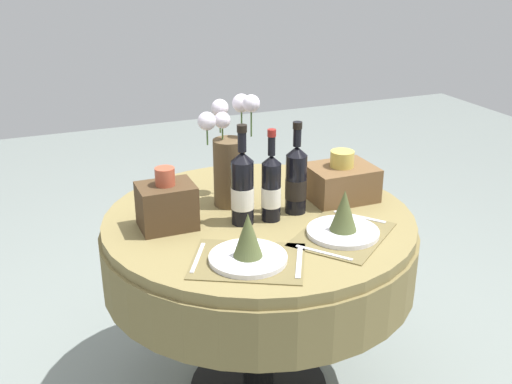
{
  "coord_description": "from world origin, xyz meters",
  "views": [
    {
      "loc": [
        -0.76,
        -1.84,
        1.67
      ],
      "look_at": [
        0.0,
        0.03,
        0.85
      ],
      "focal_mm": 43.12,
      "sensor_mm": 36.0,
      "label": 1
    }
  ],
  "objects_px": {
    "wine_bottle_left": "(296,179)",
    "flower_vase": "(229,156)",
    "dining_table": "(259,252)",
    "place_setting_right": "(343,222)",
    "wine_bottle_right": "(242,188)",
    "wine_bottle_centre": "(271,187)",
    "woven_basket_side_right": "(341,181)",
    "woven_basket_side_left": "(167,204)",
    "place_setting_left": "(248,248)"
  },
  "relations": [
    {
      "from": "place_setting_right",
      "to": "wine_bottle_left",
      "type": "distance_m",
      "value": 0.25
    },
    {
      "from": "place_setting_left",
      "to": "wine_bottle_centre",
      "type": "height_order",
      "value": "wine_bottle_centre"
    },
    {
      "from": "flower_vase",
      "to": "wine_bottle_right",
      "type": "height_order",
      "value": "flower_vase"
    },
    {
      "from": "flower_vase",
      "to": "wine_bottle_left",
      "type": "relative_size",
      "value": 1.21
    },
    {
      "from": "wine_bottle_right",
      "to": "woven_basket_side_left",
      "type": "relative_size",
      "value": 1.64
    },
    {
      "from": "place_setting_right",
      "to": "woven_basket_side_left",
      "type": "bearing_deg",
      "value": 151.64
    },
    {
      "from": "place_setting_right",
      "to": "woven_basket_side_right",
      "type": "height_order",
      "value": "woven_basket_side_right"
    },
    {
      "from": "place_setting_right",
      "to": "woven_basket_side_right",
      "type": "relative_size",
      "value": 1.77
    },
    {
      "from": "wine_bottle_left",
      "to": "woven_basket_side_right",
      "type": "height_order",
      "value": "wine_bottle_left"
    },
    {
      "from": "woven_basket_side_right",
      "to": "wine_bottle_centre",
      "type": "bearing_deg",
      "value": -166.41
    },
    {
      "from": "place_setting_left",
      "to": "wine_bottle_left",
      "type": "distance_m",
      "value": 0.42
    },
    {
      "from": "flower_vase",
      "to": "woven_basket_side_right",
      "type": "distance_m",
      "value": 0.43
    },
    {
      "from": "place_setting_left",
      "to": "flower_vase",
      "type": "relative_size",
      "value": 1.05
    },
    {
      "from": "flower_vase",
      "to": "place_setting_right",
      "type": "bearing_deg",
      "value": -57.37
    },
    {
      "from": "woven_basket_side_right",
      "to": "dining_table",
      "type": "bearing_deg",
      "value": -174.73
    },
    {
      "from": "place_setting_left",
      "to": "wine_bottle_left",
      "type": "xyz_separation_m",
      "value": [
        0.29,
        0.28,
        0.08
      ]
    },
    {
      "from": "wine_bottle_centre",
      "to": "place_setting_left",
      "type": "bearing_deg",
      "value": -126.06
    },
    {
      "from": "place_setting_right",
      "to": "wine_bottle_right",
      "type": "bearing_deg",
      "value": 141.63
    },
    {
      "from": "wine_bottle_centre",
      "to": "wine_bottle_right",
      "type": "relative_size",
      "value": 0.93
    },
    {
      "from": "wine_bottle_left",
      "to": "woven_basket_side_left",
      "type": "height_order",
      "value": "wine_bottle_left"
    },
    {
      "from": "place_setting_right",
      "to": "flower_vase",
      "type": "bearing_deg",
      "value": 122.63
    },
    {
      "from": "place_setting_left",
      "to": "flower_vase",
      "type": "bearing_deg",
      "value": 76.99
    },
    {
      "from": "dining_table",
      "to": "flower_vase",
      "type": "xyz_separation_m",
      "value": [
        -0.06,
        0.15,
        0.33
      ]
    },
    {
      "from": "wine_bottle_left",
      "to": "flower_vase",
      "type": "bearing_deg",
      "value": 139.45
    },
    {
      "from": "wine_bottle_centre",
      "to": "flower_vase",
      "type": "bearing_deg",
      "value": 113.43
    },
    {
      "from": "woven_basket_side_right",
      "to": "flower_vase",
      "type": "bearing_deg",
      "value": 164.15
    },
    {
      "from": "dining_table",
      "to": "woven_basket_side_right",
      "type": "distance_m",
      "value": 0.41
    },
    {
      "from": "wine_bottle_left",
      "to": "wine_bottle_centre",
      "type": "distance_m",
      "value": 0.11
    },
    {
      "from": "flower_vase",
      "to": "wine_bottle_centre",
      "type": "relative_size",
      "value": 1.23
    },
    {
      "from": "wine_bottle_centre",
      "to": "wine_bottle_left",
      "type": "bearing_deg",
      "value": 14.5
    },
    {
      "from": "wine_bottle_left",
      "to": "place_setting_right",
      "type": "bearing_deg",
      "value": -74.92
    },
    {
      "from": "place_setting_left",
      "to": "flower_vase",
      "type": "distance_m",
      "value": 0.48
    },
    {
      "from": "wine_bottle_right",
      "to": "dining_table",
      "type": "bearing_deg",
      "value": 24.76
    },
    {
      "from": "wine_bottle_centre",
      "to": "wine_bottle_right",
      "type": "bearing_deg",
      "value": 173.97
    },
    {
      "from": "flower_vase",
      "to": "woven_basket_side_left",
      "type": "bearing_deg",
      "value": -156.72
    },
    {
      "from": "place_setting_left",
      "to": "wine_bottle_right",
      "type": "xyz_separation_m",
      "value": [
        0.08,
        0.27,
        0.08
      ]
    },
    {
      "from": "place_setting_left",
      "to": "wine_bottle_left",
      "type": "height_order",
      "value": "wine_bottle_left"
    },
    {
      "from": "woven_basket_side_right",
      "to": "woven_basket_side_left",
      "type": "bearing_deg",
      "value": -179.93
    },
    {
      "from": "dining_table",
      "to": "place_setting_left",
      "type": "relative_size",
      "value": 2.66
    },
    {
      "from": "woven_basket_side_left",
      "to": "place_setting_right",
      "type": "bearing_deg",
      "value": -28.36
    },
    {
      "from": "wine_bottle_left",
      "to": "woven_basket_side_left",
      "type": "bearing_deg",
      "value": 173.98
    },
    {
      "from": "place_setting_right",
      "to": "wine_bottle_left",
      "type": "height_order",
      "value": "wine_bottle_left"
    },
    {
      "from": "flower_vase",
      "to": "wine_bottle_centre",
      "type": "height_order",
      "value": "flower_vase"
    },
    {
      "from": "flower_vase",
      "to": "woven_basket_side_left",
      "type": "relative_size",
      "value": 1.89
    },
    {
      "from": "dining_table",
      "to": "woven_basket_side_right",
      "type": "xyz_separation_m",
      "value": [
        0.35,
        0.03,
        0.22
      ]
    },
    {
      "from": "wine_bottle_right",
      "to": "woven_basket_side_right",
      "type": "relative_size",
      "value": 1.45
    },
    {
      "from": "wine_bottle_left",
      "to": "woven_basket_side_left",
      "type": "relative_size",
      "value": 1.56
    },
    {
      "from": "dining_table",
      "to": "wine_bottle_centre",
      "type": "height_order",
      "value": "wine_bottle_centre"
    },
    {
      "from": "flower_vase",
      "to": "wine_bottle_right",
      "type": "xyz_separation_m",
      "value": [
        -0.02,
        -0.18,
        -0.06
      ]
    },
    {
      "from": "wine_bottle_right",
      "to": "woven_basket_side_left",
      "type": "xyz_separation_m",
      "value": [
        -0.25,
        0.07,
        -0.05
      ]
    }
  ]
}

